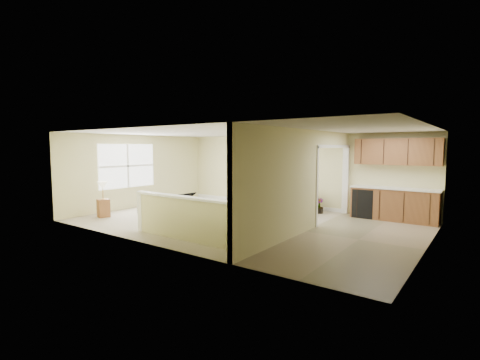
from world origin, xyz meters
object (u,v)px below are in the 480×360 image
Objects in this scene: piano_bench at (200,211)px; palm_plant at (246,190)px; accent_table at (271,194)px; small_plant at (319,207)px; lamp_stand at (103,202)px; loveseat at (290,200)px; piano at (171,194)px.

palm_plant is at bearing 96.70° from piano_bench.
accent_table is 0.63× the size of palm_plant.
accent_table is 1.91m from small_plant.
accent_table is at bearing 55.64° from lamp_stand.
small_plant is (0.93, 0.18, -0.14)m from loveseat.
accent_table is 0.91m from palm_plant.
piano_bench is at bearing -99.41° from accent_table.
loveseat is at bearing -0.41° from palm_plant.
lamp_stand is at bearing -124.36° from accent_table.
palm_plant reaches higher than piano_bench.
piano_bench is 1.00× the size of accent_table.
palm_plant is at bearing 70.97° from piano.
piano reaches higher than palm_plant.
palm_plant reaches higher than accent_table.
piano is 4.16× the size of small_plant.
piano_bench is (1.48, -0.28, -0.37)m from piano.
palm_plant is at bearing -176.51° from small_plant.
accent_table is (0.51, 3.10, 0.22)m from piano_bench.
piano is 1.55m from piano_bench.
small_plant is at bearing 14.63° from loveseat.
accent_table is 1.49× the size of small_plant.
piano_bench is 2.79m from palm_plant.
lamp_stand is at bearing -151.16° from piano_bench.
accent_table is 0.67× the size of lamp_stand.
small_plant is (3.87, 2.64, -0.41)m from piano.
piano is at bearing 57.16° from lamp_stand.
palm_plant is 1.05× the size of lamp_stand.
loveseat is at bearing -169.11° from small_plant.
small_plant is at bearing 41.14° from lamp_stand.
loveseat is at bearing -20.30° from accent_table.
loveseat is 1.80m from palm_plant.
piano reaches higher than accent_table.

